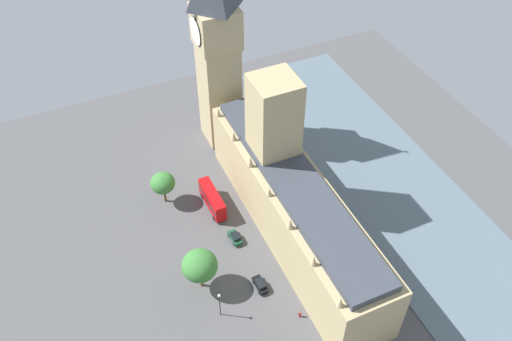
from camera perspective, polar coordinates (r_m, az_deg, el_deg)
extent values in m
plane|color=#4C4C4F|center=(119.42, 2.98, -6.81)|extent=(129.67, 129.67, 0.00)
cube|color=slate|center=(131.04, 14.40, -2.50)|extent=(29.20, 116.71, 0.25)
cube|color=tan|center=(114.42, 4.01, -4.18)|extent=(12.68, 59.67, 14.72)
cube|color=tan|center=(114.49, 1.79, 2.56)|extent=(8.82, 8.82, 33.20)
cube|color=#383D47|center=(108.43, 4.22, -1.34)|extent=(9.63, 57.29, 1.60)
cone|color=tan|center=(124.61, -3.92, 6.04)|extent=(1.20, 1.20, 2.08)
cone|color=tan|center=(118.11, -2.33, 3.60)|extent=(1.20, 1.20, 2.19)
cone|color=tan|center=(111.85, -0.57, 0.94)|extent=(1.20, 1.20, 2.58)
cone|color=tan|center=(106.38, 1.38, -2.24)|extent=(1.20, 1.20, 1.87)
cone|color=tan|center=(100.97, 3.56, -5.53)|extent=(1.20, 1.20, 2.31)
cone|color=tan|center=(96.30, 6.00, -9.25)|extent=(1.20, 1.20, 2.21)
cone|color=tan|center=(92.25, 8.72, -13.31)|extent=(1.20, 1.20, 2.16)
cube|color=tan|center=(134.36, -3.76, 7.98)|extent=(8.41, 8.41, 26.60)
cube|color=tan|center=(124.51, -4.16, 14.64)|extent=(9.25, 9.25, 9.35)
cylinder|color=silver|center=(123.20, -6.29, 14.14)|extent=(0.25, 6.39, 6.39)
torus|color=black|center=(123.20, -6.29, 14.14)|extent=(0.24, 6.63, 6.63)
cylinder|color=silver|center=(128.44, -4.96, 15.59)|extent=(6.39, 0.25, 6.39)
torus|color=black|center=(128.44, -4.96, 15.59)|extent=(6.63, 0.24, 6.63)
cube|color=#B20C0F|center=(123.11, -4.54, -2.96)|extent=(2.70, 10.55, 4.20)
cube|color=black|center=(123.05, -4.54, -2.93)|extent=(2.75, 10.15, 0.70)
cylinder|color=black|center=(122.62, -3.34, -4.60)|extent=(0.37, 1.11, 1.10)
cylinder|color=black|center=(122.12, -4.33, -4.95)|extent=(0.37, 1.11, 1.10)
cylinder|color=black|center=(127.27, -4.63, -2.33)|extent=(0.37, 1.11, 1.10)
cylinder|color=black|center=(126.79, -5.59, -2.65)|extent=(0.37, 1.11, 1.10)
cube|color=#19472D|center=(118.20, -2.18, -6.96)|extent=(2.03, 4.13, 0.75)
cube|color=black|center=(117.53, -2.15, -6.81)|extent=(1.65, 2.34, 0.65)
cylinder|color=black|center=(119.03, -2.81, -6.78)|extent=(0.29, 0.69, 0.68)
cylinder|color=black|center=(119.44, -2.09, -6.49)|extent=(0.29, 0.69, 0.68)
cylinder|color=black|center=(117.55, -2.27, -7.66)|extent=(0.29, 0.69, 0.68)
cylinder|color=black|center=(117.97, -1.54, -7.37)|extent=(0.29, 0.69, 0.68)
cube|color=black|center=(111.14, 0.43, -11.75)|extent=(1.85, 4.25, 0.75)
cube|color=black|center=(110.45, 0.48, -11.63)|extent=(1.54, 2.39, 0.65)
cylinder|color=black|center=(111.93, -0.26, -11.48)|extent=(0.26, 0.68, 0.68)
cylinder|color=black|center=(112.33, 0.51, -11.19)|extent=(0.26, 0.68, 0.68)
cylinder|color=black|center=(110.59, 0.35, -12.53)|extent=(0.26, 0.68, 0.68)
cylinder|color=black|center=(110.99, 1.13, -12.23)|extent=(0.26, 0.68, 0.68)
cylinder|color=maroon|center=(108.00, 4.58, -14.64)|extent=(0.61, 0.61, 1.30)
sphere|color=#8C6647|center=(107.34, 4.60, -14.43)|extent=(0.25, 0.25, 0.25)
cube|color=black|center=(107.99, 4.44, -14.57)|extent=(0.29, 0.27, 0.23)
cylinder|color=brown|center=(110.85, -5.67, -11.15)|extent=(0.56, 0.56, 3.96)
ellipsoid|color=#387533|center=(107.09, -5.84, -9.76)|extent=(6.99, 6.99, 5.94)
cylinder|color=brown|center=(126.25, -9.41, -2.53)|extent=(0.56, 0.56, 3.80)
ellipsoid|color=#387533|center=(123.42, -9.62, -1.28)|extent=(5.47, 5.47, 4.65)
cylinder|color=black|center=(106.08, -3.75, -13.77)|extent=(0.18, 0.18, 6.12)
sphere|color=#F2EAC6|center=(103.25, -3.84, -12.80)|extent=(0.56, 0.56, 0.56)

